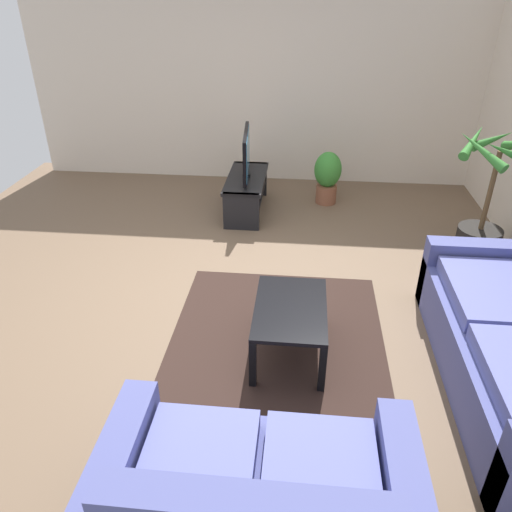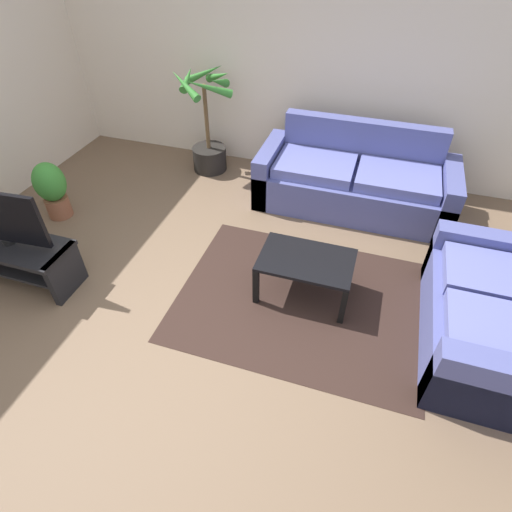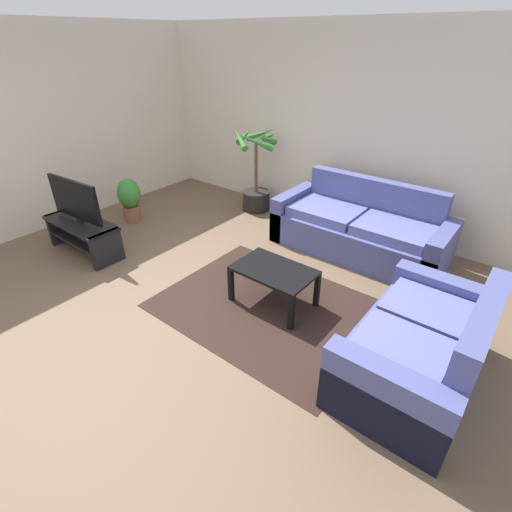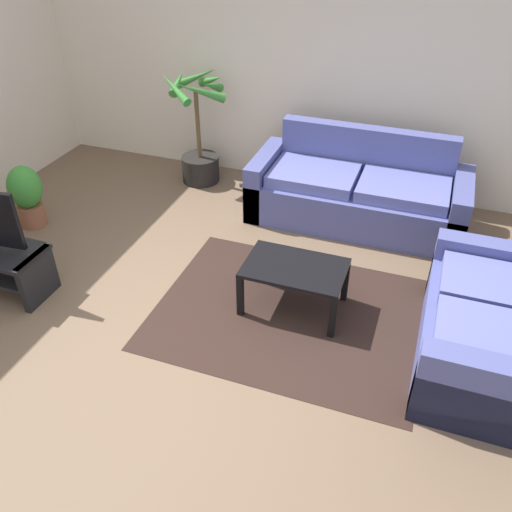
{
  "view_description": "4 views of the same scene",
  "coord_description": "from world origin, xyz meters",
  "px_view_note": "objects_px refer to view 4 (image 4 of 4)",
  "views": [
    {
      "loc": [
        3.72,
        0.72,
        2.54
      ],
      "look_at": [
        0.23,
        0.37,
        0.54
      ],
      "focal_mm": 34.5,
      "sensor_mm": 36.0,
      "label": 1
    },
    {
      "loc": [
        1.15,
        -1.97,
        2.8
      ],
      "look_at": [
        0.42,
        0.31,
        0.68
      ],
      "focal_mm": 28.83,
      "sensor_mm": 36.0,
      "label": 2
    },
    {
      "loc": [
        2.65,
        -2.01,
        2.49
      ],
      "look_at": [
        0.51,
        0.7,
        0.48
      ],
      "focal_mm": 26.67,
      "sensor_mm": 36.0,
      "label": 3
    },
    {
      "loc": [
        1.63,
        -2.68,
        2.97
      ],
      "look_at": [
        0.48,
        0.52,
        0.57
      ],
      "focal_mm": 37.44,
      "sensor_mm": 36.0,
      "label": 4
    }
  ],
  "objects_px": {
    "potted_palm": "(199,143)",
    "couch_main": "(357,194)",
    "coffee_table": "(295,273)",
    "potted_plant_small": "(27,194)",
    "couch_loveseat": "(492,330)"
  },
  "relations": [
    {
      "from": "couch_main",
      "to": "potted_plant_small",
      "type": "height_order",
      "value": "couch_main"
    },
    {
      "from": "couch_main",
      "to": "potted_palm",
      "type": "relative_size",
      "value": 1.66
    },
    {
      "from": "coffee_table",
      "to": "potted_plant_small",
      "type": "xyz_separation_m",
      "value": [
        -2.94,
        0.35,
        0.0
      ]
    },
    {
      "from": "potted_palm",
      "to": "potted_plant_small",
      "type": "bearing_deg",
      "value": -129.29
    },
    {
      "from": "coffee_table",
      "to": "couch_main",
      "type": "bearing_deg",
      "value": 82.53
    },
    {
      "from": "couch_loveseat",
      "to": "potted_palm",
      "type": "xyz_separation_m",
      "value": [
        -3.23,
        1.96,
        0.18
      ]
    },
    {
      "from": "coffee_table",
      "to": "potted_palm",
      "type": "xyz_separation_m",
      "value": [
        -1.71,
        1.86,
        0.12
      ]
    },
    {
      "from": "coffee_table",
      "to": "potted_plant_small",
      "type": "distance_m",
      "value": 2.96
    },
    {
      "from": "coffee_table",
      "to": "potted_palm",
      "type": "bearing_deg",
      "value": 132.53
    },
    {
      "from": "couch_loveseat",
      "to": "potted_palm",
      "type": "bearing_deg",
      "value": 148.73
    },
    {
      "from": "potted_palm",
      "to": "couch_main",
      "type": "bearing_deg",
      "value": -7.67
    },
    {
      "from": "couch_main",
      "to": "potted_plant_small",
      "type": "bearing_deg",
      "value": -158.34
    },
    {
      "from": "coffee_table",
      "to": "potted_palm",
      "type": "distance_m",
      "value": 2.53
    },
    {
      "from": "couch_loveseat",
      "to": "potted_palm",
      "type": "distance_m",
      "value": 3.78
    },
    {
      "from": "potted_palm",
      "to": "coffee_table",
      "type": "bearing_deg",
      "value": -47.47
    }
  ]
}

